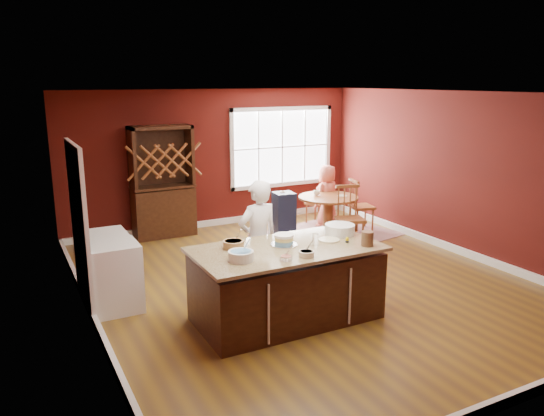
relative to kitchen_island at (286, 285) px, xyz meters
The scene contains 28 objects.
room_shell 1.57m from the kitchen_island, 48.81° to the left, with size 7.00×7.00×7.00m.
window 5.12m from the kitchen_island, 62.16° to the left, with size 2.36×0.10×1.66m, color white, non-canonical shape.
doorway 2.70m from the kitchen_island, 143.83° to the left, with size 0.08×1.26×2.13m, color white, non-canonical shape.
kitchen_island is the anchor object (origin of this frame).
dining_table 3.72m from the kitchen_island, 48.82° to the left, with size 1.11×1.11×0.75m.
baker 0.84m from the kitchen_island, 90.95° to the left, with size 0.59×0.39×1.61m, color white.
layer_cake 0.56m from the kitchen_island, 81.08° to the left, with size 0.33×0.33×0.13m, color white, non-canonical shape.
bowl_blue 0.88m from the kitchen_island, 165.45° to the right, with size 0.29×0.29×0.11m, color white.
bowl_yellow 0.83m from the kitchen_island, 155.31° to the left, with size 0.25×0.25×0.09m, color #906848.
bowl_pink 0.69m from the kitchen_island, 120.06° to the right, with size 0.14×0.14×0.05m, color white.
bowl_olive 0.65m from the kitchen_island, 85.22° to the right, with size 0.18×0.18×0.07m, color beige.
drinking_glass 0.66m from the kitchen_island, 14.63° to the right, with size 0.08×0.08×0.15m, color silver.
dinner_plate 0.78m from the kitchen_island, ahead, with size 0.26×0.26×0.02m, color #EDE9C1.
white_tub 1.05m from the kitchen_island, 10.68° to the left, with size 0.39×0.39×0.13m, color white.
stoneware_crock 1.13m from the kitchen_island, 23.58° to the right, with size 0.15×0.15×0.18m, color #513624.
toy_figurine 0.93m from the kitchen_island, 13.59° to the right, with size 0.04×0.04×0.07m, color #ECD802, non-canonical shape.
rug 3.75m from the kitchen_island, 48.82° to the left, with size 2.40×1.86×0.01m, color brown.
chair_east 4.27m from the kitchen_island, 40.90° to the left, with size 0.43×0.41×1.03m, color brown, non-canonical shape.
chair_south 3.14m from the kitchen_island, 40.13° to the left, with size 0.46×0.44×1.09m, color brown, non-canonical shape.
chair_north 4.53m from the kitchen_island, 53.03° to the left, with size 0.40×0.38×0.94m, color brown, non-canonical shape.
seated_woman 4.31m from the kitchen_island, 50.21° to the left, with size 0.61×0.40×1.25m, color #D8644F.
high_chair 3.45m from the kitchen_island, 61.77° to the left, with size 0.36×0.36×0.89m, color #16203A, non-canonical shape.
toddler 3.60m from the kitchen_island, 61.65° to the left, with size 0.18×0.14×0.26m, color #8CA5BF, non-canonical shape.
table_plate 3.82m from the kitchen_island, 45.06° to the left, with size 0.19×0.19×0.01m, color beige.
table_cup 3.78m from the kitchen_island, 52.32° to the left, with size 0.12×0.12×0.10m, color white.
hutch 4.23m from the kitchen_island, 94.15° to the left, with size 1.13×0.47×2.07m, color black.
washer 2.19m from the kitchen_island, 145.49° to the left, with size 0.61×0.59×0.88m, color white.
dryer 2.60m from the kitchen_island, 133.80° to the left, with size 0.59×0.57×0.86m, color white.
Camera 1 is at (-3.79, -6.24, 2.88)m, focal length 35.00 mm.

